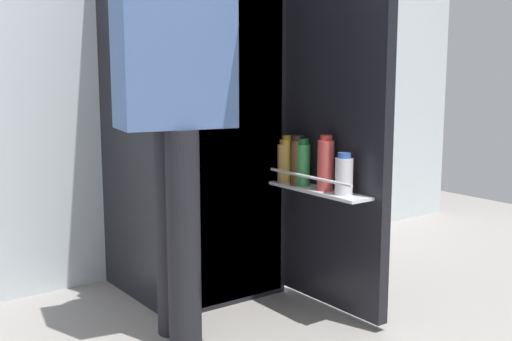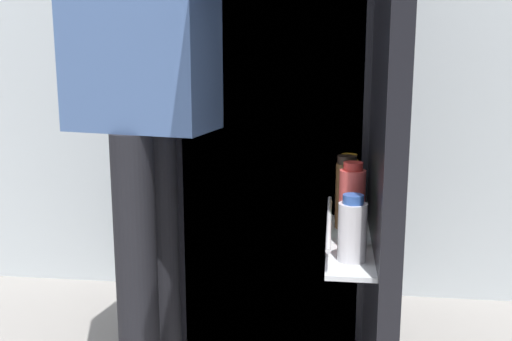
# 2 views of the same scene
# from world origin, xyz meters

# --- Properties ---
(refrigerator) EXTENTS (0.65, 1.20, 1.78)m
(refrigerator) POSITION_xyz_m (0.02, 0.51, 0.89)
(refrigerator) COLOR black
(refrigerator) RESTS_ON ground_plane
(person) EXTENTS (0.53, 0.75, 1.60)m
(person) POSITION_xyz_m (-0.33, 0.07, 0.96)
(person) COLOR black
(person) RESTS_ON ground_plane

